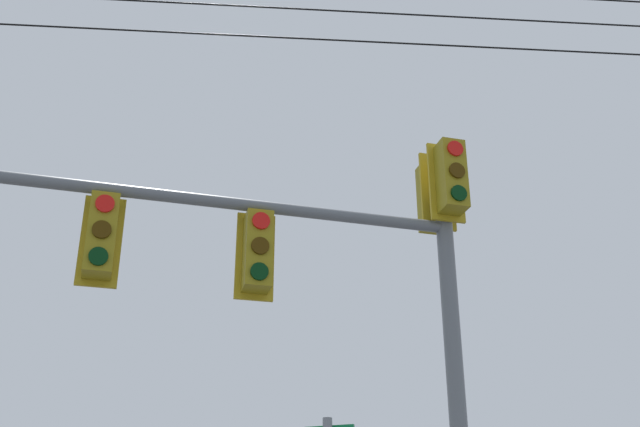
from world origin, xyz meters
The scene contains 1 object.
signal_mast_assembly centered at (2.04, -0.78, 4.85)m, with size 5.33×3.73×6.74m.
Camera 1 is at (8.52, 4.58, 1.86)m, focal length 44.07 mm.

